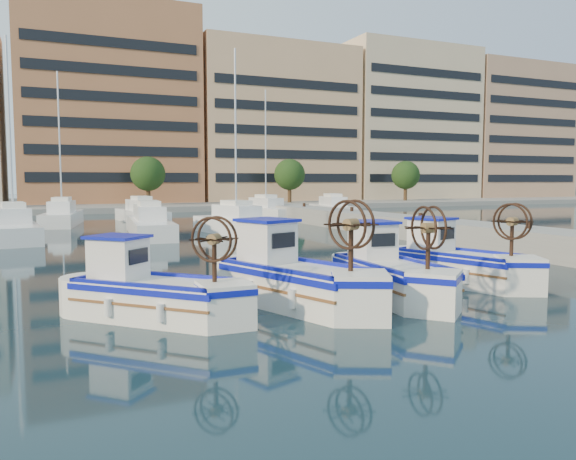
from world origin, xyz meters
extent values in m
plane|color=#17333D|center=(0.00, 0.00, 0.00)|extent=(300.00, 300.00, 0.00)
cube|color=gray|center=(13.00, 8.00, 0.60)|extent=(3.00, 60.00, 1.20)
cube|color=gray|center=(0.00, 67.00, 0.30)|extent=(180.00, 40.00, 0.60)
cube|color=#B06C44|center=(1.00, 65.00, 13.10)|extent=(22.00, 14.00, 25.00)
cube|color=black|center=(1.00, 58.00, 13.10)|extent=(20.24, 0.12, 22.50)
cube|color=tan|center=(24.00, 65.00, 11.60)|extent=(23.00, 14.00, 22.00)
cube|color=black|center=(24.00, 58.00, 11.60)|extent=(21.16, 0.12, 19.80)
cube|color=beige|center=(47.00, 65.00, 12.60)|extent=(22.00, 14.00, 24.00)
cube|color=black|center=(47.00, 58.00, 12.60)|extent=(20.24, 0.12, 21.60)
cube|color=tan|center=(69.00, 65.00, 12.10)|extent=(21.00, 14.00, 23.00)
cube|color=black|center=(69.00, 58.00, 12.10)|extent=(19.32, 0.12, 20.70)
cylinder|color=#3F2B19|center=(4.00, 53.50, 1.50)|extent=(0.50, 0.50, 3.00)
sphere|color=#244518|center=(4.00, 53.50, 4.20)|extent=(4.00, 4.00, 4.00)
cylinder|color=#3F2B19|center=(22.00, 53.50, 1.50)|extent=(0.50, 0.50, 3.00)
sphere|color=#244518|center=(22.00, 53.50, 4.20)|extent=(4.00, 4.00, 4.00)
cylinder|color=#3F2B19|center=(40.00, 53.50, 1.50)|extent=(0.50, 0.50, 3.00)
sphere|color=#244518|center=(40.00, 53.50, 4.20)|extent=(4.00, 4.00, 4.00)
cone|color=slate|center=(140.00, 110.00, 0.00)|extent=(160.00, 160.00, 50.00)
cube|color=white|center=(-8.88, 22.87, 0.50)|extent=(3.22, 9.99, 1.00)
cylinder|color=silver|center=(-8.88, 22.87, 6.00)|extent=(0.12, 0.12, 11.00)
cube|color=white|center=(-1.30, 22.16, 0.50)|extent=(2.98, 10.17, 1.00)
cube|color=white|center=(3.86, 20.69, 0.50)|extent=(3.55, 8.69, 1.00)
cylinder|color=silver|center=(3.86, 20.69, 6.00)|extent=(0.12, 0.12, 11.00)
cube|color=white|center=(-5.99, 32.85, 0.50)|extent=(3.52, 8.23, 1.00)
cylinder|color=silver|center=(-5.99, 32.85, 6.00)|extent=(0.12, 0.12, 11.00)
cube|color=white|center=(0.03, 33.52, 0.50)|extent=(3.27, 8.50, 1.00)
cube|color=white|center=(11.26, 34.49, 0.50)|extent=(3.18, 8.68, 1.00)
cylinder|color=silver|center=(11.26, 34.49, 6.00)|extent=(0.12, 0.12, 11.00)
cube|color=white|center=(18.66, 35.46, 0.50)|extent=(3.67, 9.20, 1.00)
cube|color=white|center=(-4.86, 0.57, 0.47)|extent=(3.82, 3.85, 0.95)
cube|color=#0D16AC|center=(-4.86, 0.57, 0.84)|extent=(3.93, 3.96, 0.14)
cube|color=blue|center=(-4.86, 0.57, 0.78)|extent=(3.30, 3.33, 0.05)
cube|color=white|center=(-5.62, 1.35, 1.45)|extent=(1.53, 1.53, 0.99)
cube|color=#0D16AC|center=(-5.62, 1.35, 1.99)|extent=(1.72, 1.73, 0.07)
cylinder|color=#331E14|center=(-3.72, -0.59, 1.47)|extent=(0.11, 0.11, 1.05)
cylinder|color=brown|center=(-3.72, -0.59, 2.03)|extent=(0.38, 0.38, 0.25)
torus|color=#331E14|center=(-3.82, -0.68, 2.03)|extent=(0.79, 0.80, 1.06)
torus|color=#331E14|center=(-3.63, -0.49, 2.03)|extent=(0.79, 0.80, 1.06)
cube|color=white|center=(-1.13, 0.48, 0.54)|extent=(3.19, 4.70, 1.08)
cube|color=#0D16AC|center=(-1.13, 0.48, 0.95)|extent=(3.28, 4.84, 0.16)
cube|color=blue|center=(-1.13, 0.48, 0.89)|extent=(2.66, 4.15, 0.06)
cube|color=white|center=(-1.54, 1.64, 1.65)|extent=(1.51, 1.64, 1.13)
cube|color=#0D16AC|center=(-1.54, 1.64, 2.27)|extent=(1.71, 1.84, 0.08)
cylinder|color=#331E14|center=(-0.52, -1.27, 1.68)|extent=(0.12, 0.12, 1.20)
cylinder|color=brown|center=(-0.52, -1.27, 2.32)|extent=(0.41, 0.38, 0.29)
torus|color=#331E14|center=(-0.66, -1.32, 2.32)|extent=(0.47, 1.16, 1.21)
torus|color=#331E14|center=(-0.37, -1.22, 2.32)|extent=(0.47, 1.16, 1.21)
cube|color=white|center=(1.77, 0.34, 0.51)|extent=(1.97, 4.15, 1.01)
cube|color=#0D16AC|center=(1.77, 0.34, 0.89)|extent=(2.03, 4.28, 0.15)
cube|color=blue|center=(1.77, 0.34, 0.83)|extent=(1.57, 3.73, 0.06)
cube|color=white|center=(1.84, 1.50, 1.55)|extent=(1.13, 1.32, 1.06)
cube|color=#0D16AC|center=(1.84, 1.50, 2.13)|extent=(1.29, 1.47, 0.08)
cylinder|color=#331E14|center=(1.67, -1.39, 1.57)|extent=(0.12, 0.12, 1.12)
cylinder|color=brown|center=(1.67, -1.39, 2.17)|extent=(0.32, 0.29, 0.27)
torus|color=#331E14|center=(1.53, -1.38, 2.17)|extent=(0.13, 1.13, 1.13)
torus|color=#331E14|center=(1.82, -1.40, 2.17)|extent=(0.13, 1.13, 1.13)
cube|color=white|center=(5.13, 1.38, 0.50)|extent=(2.84, 4.34, 1.00)
cube|color=#0D16AC|center=(5.13, 1.38, 0.88)|extent=(2.93, 4.47, 0.15)
cube|color=blue|center=(5.13, 1.38, 0.82)|extent=(2.36, 3.84, 0.06)
cube|color=white|center=(4.78, 2.47, 1.53)|extent=(1.37, 1.50, 1.05)
cube|color=#0D16AC|center=(4.78, 2.47, 2.10)|extent=(1.55, 1.68, 0.08)
cylinder|color=#331E14|center=(5.65, -0.26, 1.56)|extent=(0.11, 0.11, 1.11)
cylinder|color=brown|center=(5.65, -0.26, 2.15)|extent=(0.37, 0.35, 0.27)
torus|color=#331E14|center=(5.51, -0.30, 2.15)|extent=(0.40, 1.08, 1.12)
torus|color=#331E14|center=(5.78, -0.21, 2.15)|extent=(0.40, 1.08, 1.12)
camera|label=1|loc=(-7.29, -12.96, 3.36)|focal=35.00mm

